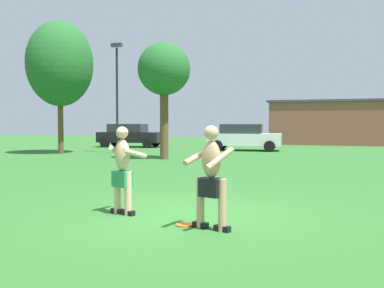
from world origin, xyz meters
TOP-DOWN VIEW (x-y plane):
  - ground_plane at (0.00, 0.00)m, footprint 80.00×80.00m
  - player_with_cap at (-1.14, -0.29)m, footprint 0.64×0.67m
  - player_in_black at (0.72, -0.85)m, footprint 0.75×0.66m
  - frisbee at (0.23, -0.75)m, footprint 0.29×0.29m
  - car_black_near_post at (-11.13, 19.31)m, footprint 4.47×2.41m
  - car_white_mid_lot at (-2.94, 18.17)m, footprint 4.47×2.40m
  - lamp_post at (-8.99, 13.72)m, footprint 0.60×0.24m
  - outbuilding_behind_lot at (2.05, 28.31)m, footprint 9.81×5.68m
  - tree_left_field at (-5.08, 11.01)m, footprint 2.40×2.40m
  - tree_right_field at (-11.73, 12.45)m, footprint 3.53×3.53m

SIDE VIEW (x-z plane):
  - ground_plane at x=0.00m, z-range 0.00..0.00m
  - frisbee at x=0.23m, z-range 0.00..0.03m
  - car_black_near_post at x=-11.13m, z-range 0.03..1.61m
  - car_white_mid_lot at x=-2.94m, z-range 0.03..1.61m
  - player_in_black at x=0.72m, z-range 0.04..1.68m
  - player_with_cap at x=-1.14m, z-range 0.07..1.69m
  - outbuilding_behind_lot at x=2.05m, z-range 0.01..3.35m
  - lamp_post at x=-8.99m, z-range 0.65..6.62m
  - tree_left_field at x=-5.08m, z-range 1.38..6.69m
  - tree_right_field at x=-11.73m, z-range 1.26..8.36m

